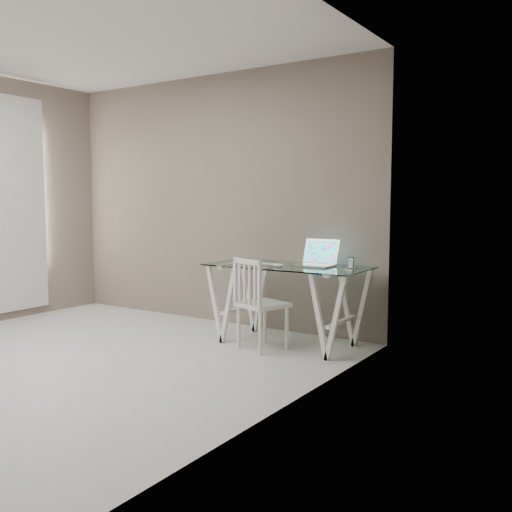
{
  "coord_description": "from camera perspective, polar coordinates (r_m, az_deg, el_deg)",
  "views": [
    {
      "loc": [
        3.82,
        -2.77,
        1.35
      ],
      "look_at": [
        1.05,
        1.47,
        0.85
      ],
      "focal_mm": 40.0,
      "sensor_mm": 36.0,
      "label": 1
    }
  ],
  "objects": [
    {
      "name": "room",
      "position": [
        4.8,
        -21.38,
        9.63
      ],
      "size": [
        4.5,
        4.52,
        2.71
      ],
      "color": "beige",
      "rests_on": "ground"
    },
    {
      "name": "chair",
      "position": [
        5.11,
        0.07,
        -4.38
      ],
      "size": [
        0.48,
        0.48,
        0.84
      ],
      "rotation": [
        0.0,
        0.0,
        -0.31
      ],
      "color": "silver",
      "rests_on": "ground"
    },
    {
      "name": "keyboard",
      "position": [
        5.35,
        1.17,
        -0.81
      ],
      "size": [
        0.26,
        0.11,
        0.01
      ],
      "primitive_type": "cube",
      "color": "silver",
      "rests_on": "desk"
    },
    {
      "name": "laptop",
      "position": [
        5.28,
        6.11,
        -0.35
      ],
      "size": [
        0.35,
        0.32,
        0.24
      ],
      "color": "silver",
      "rests_on": "desk"
    },
    {
      "name": "phone_dock",
      "position": [
        4.94,
        9.42,
        -1.09
      ],
      "size": [
        0.06,
        0.06,
        0.12
      ],
      "color": "white",
      "rests_on": "desk"
    },
    {
      "name": "desk",
      "position": [
        5.33,
        3.13,
        -4.82
      ],
      "size": [
        1.5,
        0.7,
        0.75
      ],
      "color": "silver",
      "rests_on": "ground"
    },
    {
      "name": "mouse",
      "position": [
        5.14,
        2.24,
        -0.94
      ],
      "size": [
        0.1,
        0.06,
        0.03
      ],
      "primitive_type": "ellipsoid",
      "color": "white",
      "rests_on": "desk"
    }
  ]
}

